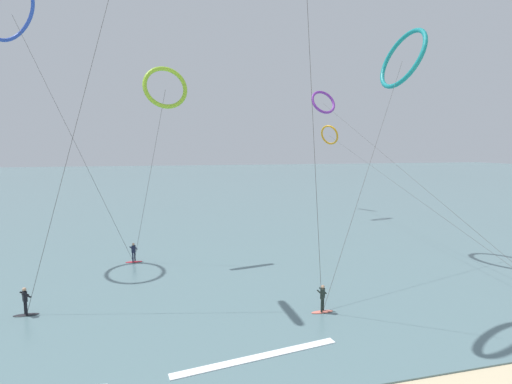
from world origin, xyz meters
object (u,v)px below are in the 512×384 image
Objects in this scene: kite_violet at (323,102)px; kite_cobalt at (12,13)px; surfer_coral at (322,300)px; kite_teal at (402,59)px; kite_amber at (330,135)px; kite_lime at (165,88)px; surfer_charcoal at (25,303)px; surfer_crimson at (134,254)px.

kite_cobalt is at bearing -166.74° from kite_violet.
surfer_coral is 0.08× the size of kite_teal.
kite_cobalt reaches higher than kite_amber.
surfer_coral is 0.10× the size of kite_lime.
surfer_coral is at bearing -122.85° from kite_violet.
surfer_charcoal is 10.80m from surfer_crimson.
surfer_charcoal is 0.08× the size of kite_teal.
kite_teal is 0.88× the size of kite_cobalt.
surfer_charcoal is 0.10× the size of kite_lime.
surfer_coral is at bearing -68.09° from kite_lime.
surfer_charcoal is 0.04× the size of kite_amber.
surfer_coral is at bearing 46.08° from surfer_charcoal.
surfer_charcoal is at bearing 27.29° from kite_cobalt.
kite_amber is at bearing 101.89° from surfer_charcoal.
surfer_coral is 35.85m from kite_violet.
kite_cobalt is (-20.62, 15.75, 19.96)m from surfer_coral.
surfer_crimson is at bearing 84.81° from kite_cobalt.
kite_teal reaches higher than surfer_charcoal.
surfer_crimson is at bearing -99.31° from kite_teal.
surfer_crimson is (5.43, 9.34, 0.00)m from surfer_charcoal.
kite_violet is at bearing 99.31° from surfer_charcoal.
kite_amber is at bearing 48.12° from kite_violet.
surfer_crimson is 0.10× the size of kite_lime.
surfer_coral is 17.62m from surfer_crimson.
kite_violet is at bearing 155.41° from surfer_crimson.
kite_teal reaches higher than kite_violet.
surfer_charcoal is 23.51m from kite_cobalt.
kite_cobalt is at bearing 164.77° from surfer_charcoal.
kite_teal reaches higher than kite_amber.
surfer_charcoal is 34.09m from kite_teal.
surfer_coral is at bearing -51.21° from kite_teal.
kite_teal is (23.49, -2.91, 16.88)m from surfer_crimson.
kite_amber reaches higher than surfer_crimson.
kite_violet reaches higher than surfer_charcoal.
surfer_charcoal is 1.00× the size of surfer_crimson.
surfer_crimson is 33.44m from kite_violet.
surfer_charcoal is 0.05× the size of kite_violet.
kite_teal reaches higher than kite_lime.
kite_teal is at bearing 114.48° from surfer_crimson.
surfer_crimson is (-11.73, 13.15, 0.00)m from surfer_coral.
kite_cobalt is (-11.93, 2.36, 5.83)m from kite_lime.
kite_lime is at bearing 102.62° from kite_amber.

